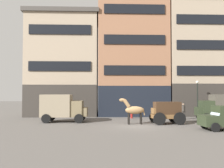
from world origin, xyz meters
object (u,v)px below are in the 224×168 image
(delivery_truck_near, at_px, (220,107))
(fire_hydrant_curbside, at_px, (132,114))
(delivery_truck_far, at_px, (63,107))
(cargo_wagon, at_px, (166,111))
(draft_horse, at_px, (134,110))
(pedestrian_officer, at_px, (183,110))
(streetlamp_curbside, at_px, (197,94))

(delivery_truck_near, relative_size, fire_hydrant_curbside, 5.37)
(delivery_truck_near, xyz_separation_m, delivery_truck_far, (-15.38, -0.02, 0.00))
(fire_hydrant_curbside, bearing_deg, cargo_wagon, -63.50)
(delivery_truck_far, xyz_separation_m, fire_hydrant_curbside, (6.99, 3.14, -1.00))
(draft_horse, bearing_deg, cargo_wagon, 0.06)
(draft_horse, distance_m, pedestrian_officer, 6.76)
(cargo_wagon, relative_size, streetlamp_curbside, 0.72)
(streetlamp_curbside, xyz_separation_m, fire_hydrant_curbside, (-7.28, 0.12, -2.24))
(delivery_truck_far, bearing_deg, streetlamp_curbside, 11.97)
(pedestrian_officer, xyz_separation_m, fire_hydrant_curbside, (-5.26, 1.43, -0.55))
(cargo_wagon, xyz_separation_m, delivery_truck_near, (5.86, 1.95, 0.28))
(draft_horse, relative_size, pedestrian_officer, 1.31)
(delivery_truck_far, height_order, fire_hydrant_curbside, delivery_truck_far)
(pedestrian_officer, bearing_deg, cargo_wagon, -126.80)
(delivery_truck_near, distance_m, streetlamp_curbside, 3.44)
(cargo_wagon, distance_m, streetlamp_curbside, 7.03)
(pedestrian_officer, relative_size, streetlamp_curbside, 0.44)
(delivery_truck_near, relative_size, streetlamp_curbside, 1.08)
(streetlamp_curbside, bearing_deg, delivery_truck_far, -168.03)
(draft_horse, height_order, streetlamp_curbside, streetlamp_curbside)
(delivery_truck_near, distance_m, delivery_truck_far, 15.38)
(draft_horse, relative_size, fire_hydrant_curbside, 2.83)
(cargo_wagon, bearing_deg, delivery_truck_far, 168.52)
(delivery_truck_near, bearing_deg, draft_horse, -167.51)
(cargo_wagon, height_order, fire_hydrant_curbside, cargo_wagon)
(cargo_wagon, xyz_separation_m, draft_horse, (-2.95, -0.00, 0.12))
(cargo_wagon, distance_m, delivery_truck_near, 6.18)
(delivery_truck_near, relative_size, delivery_truck_far, 1.01)
(delivery_truck_far, bearing_deg, delivery_truck_near, 0.06)
(draft_horse, relative_size, delivery_truck_near, 0.53)
(cargo_wagon, height_order, delivery_truck_near, delivery_truck_near)
(delivery_truck_far, bearing_deg, cargo_wagon, -11.48)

